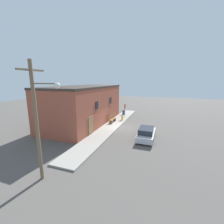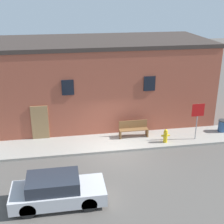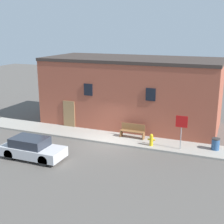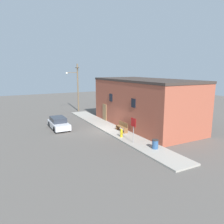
# 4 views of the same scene
# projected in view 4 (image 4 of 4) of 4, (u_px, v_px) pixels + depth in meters

# --- Properties ---
(ground_plane) EXTENTS (80.00, 80.00, 0.00)m
(ground_plane) POSITION_uv_depth(u_px,v_px,m) (103.00, 131.00, 23.49)
(ground_plane) COLOR #56514C
(sidewalk) EXTENTS (21.86, 2.29, 0.13)m
(sidewalk) POSITION_uv_depth(u_px,v_px,m) (112.00, 129.00, 24.00)
(sidewalk) COLOR #9E998E
(sidewalk) RESTS_ON ground
(brick_building) EXTENTS (13.98, 6.23, 5.46)m
(brick_building) POSITION_uv_depth(u_px,v_px,m) (144.00, 103.00, 25.38)
(brick_building) COLOR #9E4C38
(brick_building) RESTS_ON ground
(fire_hydrant) EXTENTS (0.50, 0.24, 0.82)m
(fire_hydrant) POSITION_uv_depth(u_px,v_px,m) (121.00, 133.00, 20.97)
(fire_hydrant) COLOR gold
(fire_hydrant) RESTS_ON sidewalk
(stop_sign) EXTENTS (0.75, 0.06, 2.23)m
(stop_sign) POSITION_uv_depth(u_px,v_px,m) (133.00, 125.00, 19.13)
(stop_sign) COLOR gray
(stop_sign) RESTS_ON sidewalk
(bench) EXTENTS (1.75, 0.44, 1.00)m
(bench) POSITION_uv_depth(u_px,v_px,m) (122.00, 127.00, 22.89)
(bench) COLOR brown
(bench) RESTS_ON sidewalk
(trash_bin) EXTENTS (0.53, 0.53, 0.76)m
(trash_bin) POSITION_uv_depth(u_px,v_px,m) (155.00, 144.00, 17.89)
(trash_bin) COLOR #2D517F
(trash_bin) RESTS_ON sidewalk
(utility_pole) EXTENTS (1.80, 1.97, 7.38)m
(utility_pole) POSITION_uv_depth(u_px,v_px,m) (77.00, 85.00, 33.93)
(utility_pole) COLOR brown
(utility_pole) RESTS_ON ground
(parked_car) EXTENTS (3.93, 1.66, 1.31)m
(parked_car) POSITION_uv_depth(u_px,v_px,m) (59.00, 123.00, 24.33)
(parked_car) COLOR black
(parked_car) RESTS_ON ground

